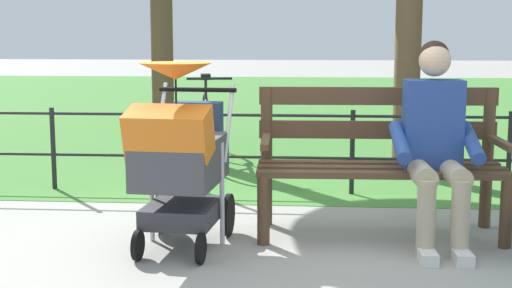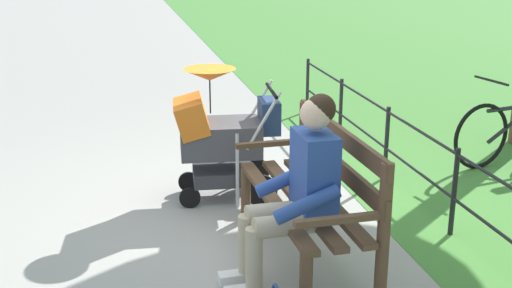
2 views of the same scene
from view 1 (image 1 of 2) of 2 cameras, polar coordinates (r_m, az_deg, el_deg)
ground_plane at (r=4.81m, az=0.77°, el=-7.17°), size 60.00×60.00×0.00m
grass_lawn at (r=13.48m, az=3.21°, el=3.21°), size 40.00×16.00×0.01m
park_bench at (r=4.82m, az=9.73°, el=-0.85°), size 1.62×0.65×0.96m
person_on_bench at (r=4.61m, az=14.01°, el=0.49°), size 0.54×0.74×1.28m
stroller at (r=4.40m, az=-6.01°, el=-0.78°), size 0.57×0.92×1.15m
park_fence at (r=5.94m, az=1.57°, el=0.02°), size 6.33×0.04×0.70m
bicycle at (r=7.52m, az=-3.85°, el=1.48°), size 0.48×1.64×0.89m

